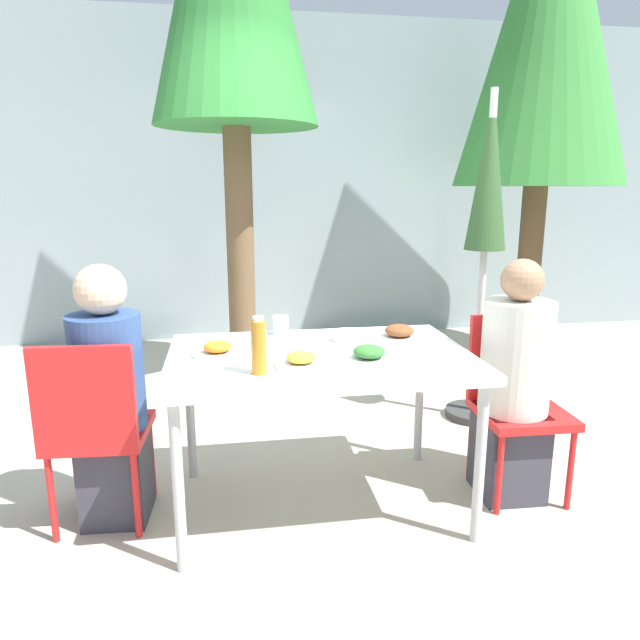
{
  "coord_description": "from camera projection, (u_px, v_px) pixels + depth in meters",
  "views": [
    {
      "loc": [
        -0.39,
        -2.38,
        1.45
      ],
      "look_at": [
        0.0,
        0.0,
        0.89
      ],
      "focal_mm": 32.0,
      "sensor_mm": 36.0,
      "label": 1
    }
  ],
  "objects": [
    {
      "name": "drinking_cup",
      "position": [
        280.0,
        325.0,
        2.81
      ],
      "size": [
        0.08,
        0.08,
        0.09
      ],
      "color": "silver",
      "rests_on": "dining_table"
    },
    {
      "name": "plate_3",
      "position": [
        369.0,
        355.0,
        2.39
      ],
      "size": [
        0.25,
        0.25,
        0.07
      ],
      "color": "white",
      "rests_on": "dining_table"
    },
    {
      "name": "ground_plane",
      "position": [
        320.0,
        505.0,
        2.67
      ],
      "size": [
        24.0,
        24.0,
        0.0
      ],
      "primitive_type": "plane",
      "color": "#B2A893"
    },
    {
      "name": "plate_1",
      "position": [
        301.0,
        361.0,
        2.32
      ],
      "size": [
        0.22,
        0.22,
        0.06
      ],
      "color": "white",
      "rests_on": "dining_table"
    },
    {
      "name": "dining_table",
      "position": [
        320.0,
        366.0,
        2.52
      ],
      "size": [
        1.32,
        0.87,
        0.74
      ],
      "color": "white",
      "rests_on": "ground"
    },
    {
      "name": "building_facade",
      "position": [
        266.0,
        183.0,
        5.49
      ],
      "size": [
        10.0,
        0.2,
        3.0
      ],
      "color": "#89999E",
      "rests_on": "ground"
    },
    {
      "name": "closed_umbrella",
      "position": [
        487.0,
        202.0,
        3.4
      ],
      "size": [
        0.36,
        0.36,
        2.01
      ],
      "color": "#333333",
      "rests_on": "ground"
    },
    {
      "name": "chair_left",
      "position": [
        94.0,
        422.0,
        2.39
      ],
      "size": [
        0.42,
        0.42,
        0.85
      ],
      "rotation": [
        0.0,
        0.0,
        -0.06
      ],
      "color": "red",
      "rests_on": "ground"
    },
    {
      "name": "plate_2",
      "position": [
        399.0,
        334.0,
        2.74
      ],
      "size": [
        0.26,
        0.26,
        0.07
      ],
      "color": "white",
      "rests_on": "dining_table"
    },
    {
      "name": "bottle",
      "position": [
        259.0,
        346.0,
        2.2
      ],
      "size": [
        0.06,
        0.06,
        0.23
      ],
      "color": "#B7751E",
      "rests_on": "dining_table"
    },
    {
      "name": "plate_0",
      "position": [
        218.0,
        350.0,
        2.47
      ],
      "size": [
        0.22,
        0.22,
        0.06
      ],
      "color": "white",
      "rests_on": "dining_table"
    },
    {
      "name": "chair_right",
      "position": [
        515.0,
        391.0,
        2.75
      ],
      "size": [
        0.42,
        0.42,
        0.85
      ],
      "rotation": [
        0.0,
        0.0,
        3.1
      ],
      "color": "red",
      "rests_on": "ground"
    },
    {
      "name": "salad_bowl",
      "position": [
        348.0,
        336.0,
        2.71
      ],
      "size": [
        0.16,
        0.16,
        0.05
      ],
      "color": "white",
      "rests_on": "dining_table"
    },
    {
      "name": "tree_behind_left",
      "position": [
        550.0,
        19.0,
        4.45
      ],
      "size": [
        1.36,
        1.36,
        4.06
      ],
      "color": "brown",
      "rests_on": "ground"
    },
    {
      "name": "person_left",
      "position": [
        110.0,
        401.0,
        2.46
      ],
      "size": [
        0.3,
        0.3,
        1.15
      ],
      "rotation": [
        0.0,
        0.0,
        -0.06
      ],
      "color": "#383842",
      "rests_on": "ground"
    },
    {
      "name": "person_right",
      "position": [
        514.0,
        388.0,
        2.66
      ],
      "size": [
        0.32,
        0.32,
        1.14
      ],
      "rotation": [
        0.0,
        0.0,
        3.1
      ],
      "color": "#383842",
      "rests_on": "ground"
    }
  ]
}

